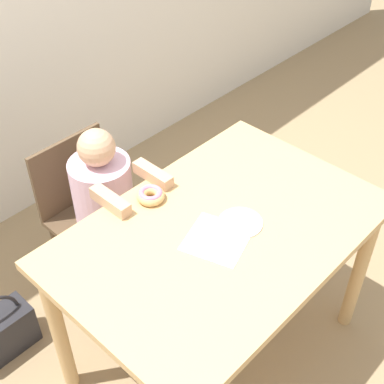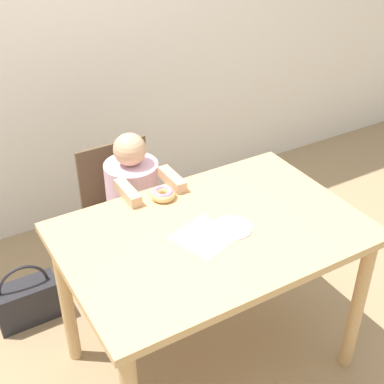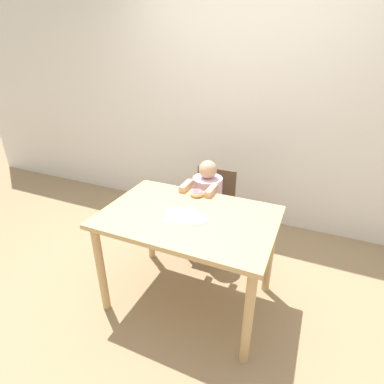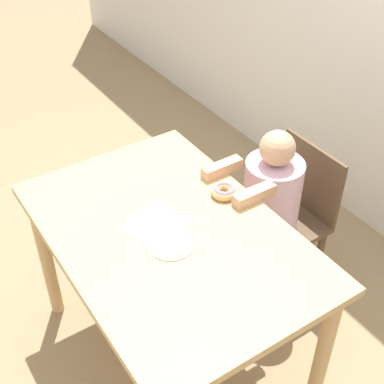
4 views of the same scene
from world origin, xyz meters
name	(u,v)px [view 1 (image 1 of 4)]	position (x,y,z in m)	size (l,w,h in m)	color
ground_plane	(215,349)	(0.00, 0.00, 0.00)	(12.00, 12.00, 0.00)	#997F5B
dining_table	(220,249)	(0.00, 0.00, 0.66)	(1.21, 0.81, 0.77)	tan
chair	(93,218)	(-0.08, 0.69, 0.43)	(0.38, 0.39, 0.81)	brown
child_figure	(107,222)	(-0.08, 0.59, 0.48)	(0.27, 0.43, 0.96)	silver
donut	(151,195)	(-0.06, 0.30, 0.79)	(0.11, 0.11, 0.04)	#DBB270
napkin	(217,239)	(-0.05, -0.03, 0.77)	(0.26, 0.26, 0.00)	white
plate	(240,223)	(0.07, -0.03, 0.77)	(0.16, 0.16, 0.01)	silver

